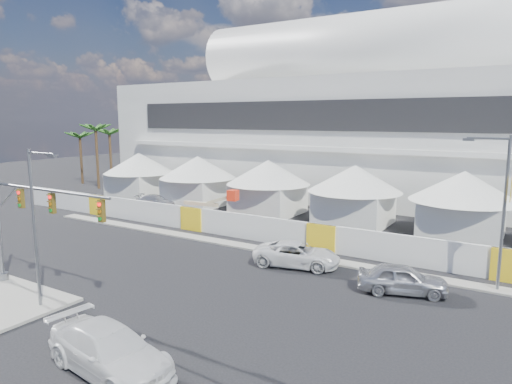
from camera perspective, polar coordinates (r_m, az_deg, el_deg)
The scene contains 13 objects.
ground at distance 25.89m, azimuth -18.47°, elevation -12.85°, with size 160.00×160.00×0.00m, color black.
stadium at distance 57.50m, azimuth 21.93°, elevation 8.48°, with size 80.00×24.80×21.98m.
tent_row at distance 43.63m, azimuth 6.65°, elevation 0.75°, with size 53.40×8.40×5.40m.
hoarding_fence at distance 33.34m, azimuth 8.20°, elevation -5.69°, with size 70.00×0.25×2.00m, color silver.
palm_cluster at distance 68.73m, azimuth -17.86°, elevation 6.57°, with size 10.60×10.60×8.55m.
sedan_silver at distance 26.66m, azimuth 17.82°, elevation -10.30°, with size 4.78×1.92×1.63m, color #B2B2B7.
pickup_curb at distance 30.00m, azimuth 5.14°, elevation -7.77°, with size 5.58×2.57×1.55m, color silver.
pickup_near at distance 19.04m, azimuth -17.86°, elevation -18.31°, with size 5.92×2.41×1.72m, color silver.
lot_car_c at distance 50.40m, azimuth -12.37°, elevation -1.12°, with size 4.59×1.87×1.33m, color silver.
traffic_mast at distance 28.21m, azimuth -27.38°, elevation -3.37°, with size 9.98×0.64×6.54m.
streetlight_median at distance 24.82m, azimuth -25.78°, elevation -2.93°, with size 2.19×0.22×7.91m.
streetlight_curb at distance 28.01m, azimuth 28.26°, elevation -1.14°, with size 2.56×0.58×8.64m.
boom_lift at distance 42.08m, azimuth -7.51°, elevation -2.70°, with size 6.60×1.86×3.31m.
Camera 1 is at (18.75, -15.11, 9.51)m, focal length 32.00 mm.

